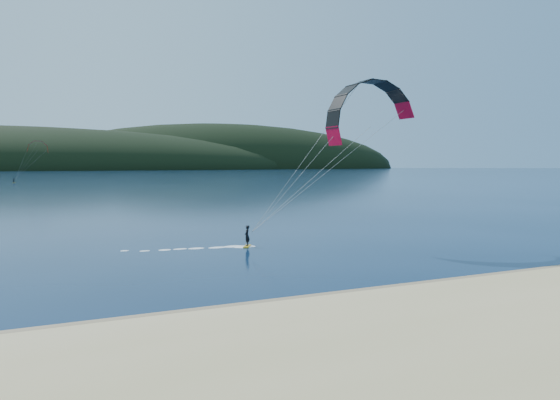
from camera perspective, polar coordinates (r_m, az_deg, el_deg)
name	(u,v)px	position (r m, az deg, el deg)	size (l,w,h in m)	color
ground	(282,339)	(22.21, 0.26, -14.98)	(1800.00, 1800.00, 0.00)	#061931
wet_sand	(244,310)	(26.16, -4.00, -11.94)	(220.00, 2.50, 0.10)	#8E7552
headland	(48,170)	(764.42, -24.03, 3.06)	(1200.00, 310.00, 140.00)	black
kitesurfer_near	(366,130)	(46.83, 9.38, 7.58)	(25.51, 6.58, 14.95)	gold
kitesurfer_far	(37,151)	(221.32, -25.04, 4.89)	(13.00, 5.93, 14.87)	gold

